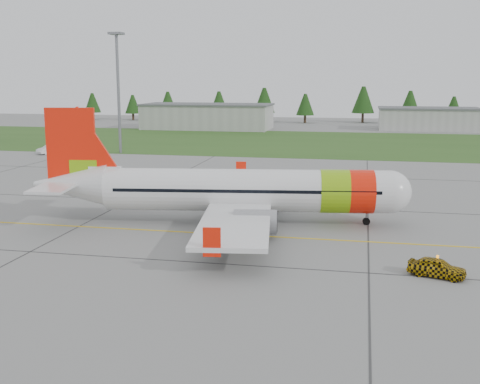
# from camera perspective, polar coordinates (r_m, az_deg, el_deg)

# --- Properties ---
(ground) EXTENTS (320.00, 320.00, 0.00)m
(ground) POSITION_cam_1_polar(r_m,az_deg,el_deg) (42.63, -1.54, -6.84)
(ground) COLOR gray
(ground) RESTS_ON ground
(aircraft) EXTENTS (33.90, 31.53, 10.30)m
(aircraft) POSITION_cam_1_polar(r_m,az_deg,el_deg) (53.76, -0.23, 0.13)
(aircraft) COLOR silver
(aircraft) RESTS_ON ground
(follow_me_car) EXTENTS (1.67, 1.82, 3.74)m
(follow_me_car) POSITION_cam_1_polar(r_m,az_deg,el_deg) (41.54, 18.27, -5.18)
(follow_me_car) COLOR gold
(follow_me_car) RESTS_ON ground
(service_van) EXTENTS (2.15, 2.11, 4.74)m
(service_van) POSITION_cam_1_polar(r_m,az_deg,el_deg) (108.67, -17.63, 4.72)
(service_van) COLOR silver
(service_van) RESTS_ON ground
(grass_strip) EXTENTS (320.00, 50.00, 0.03)m
(grass_strip) POSITION_cam_1_polar(r_m,az_deg,el_deg) (122.58, 7.25, 4.66)
(grass_strip) COLOR #30561E
(grass_strip) RESTS_ON ground
(taxi_guideline) EXTENTS (120.00, 0.25, 0.02)m
(taxi_guideline) POSITION_cam_1_polar(r_m,az_deg,el_deg) (50.13, 0.55, -4.12)
(taxi_guideline) COLOR gold
(taxi_guideline) RESTS_ON ground
(hangar_west) EXTENTS (32.00, 14.00, 6.00)m
(hangar_west) POSITION_cam_1_polar(r_m,az_deg,el_deg) (154.94, -3.10, 7.11)
(hangar_west) COLOR #A8A8A3
(hangar_west) RESTS_ON ground
(hangar_east) EXTENTS (24.00, 12.00, 5.20)m
(hangar_east) POSITION_cam_1_polar(r_m,az_deg,el_deg) (158.66, 17.41, 6.57)
(hangar_east) COLOR #A8A8A3
(hangar_east) RESTS_ON ground
(floodlight_mast) EXTENTS (0.50, 0.50, 20.00)m
(floodlight_mast) POSITION_cam_1_polar(r_m,az_deg,el_deg) (105.97, -11.44, 9.01)
(floodlight_mast) COLOR slate
(floodlight_mast) RESTS_ON ground
(treeline) EXTENTS (160.00, 8.00, 10.00)m
(treeline) POSITION_cam_1_polar(r_m,az_deg,el_deg) (177.96, 8.72, 8.12)
(treeline) COLOR #1C3F14
(treeline) RESTS_ON ground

